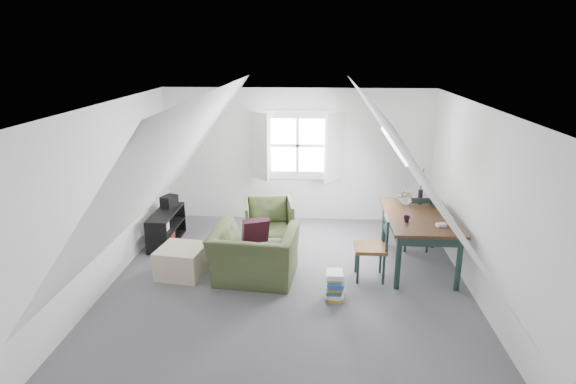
# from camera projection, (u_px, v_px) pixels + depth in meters

# --- Properties ---
(floor) EXTENTS (5.50, 5.50, 0.00)m
(floor) POSITION_uv_depth(u_px,v_px,m) (288.00, 285.00, 6.77)
(floor) COLOR #535358
(floor) RESTS_ON ground
(ceiling) EXTENTS (5.50, 5.50, 0.00)m
(ceiling) POSITION_uv_depth(u_px,v_px,m) (288.00, 106.00, 6.04)
(ceiling) COLOR white
(ceiling) RESTS_ON wall_back
(wall_back) EXTENTS (5.00, 0.00, 5.00)m
(wall_back) POSITION_uv_depth(u_px,v_px,m) (298.00, 155.00, 9.03)
(wall_back) COLOR white
(wall_back) RESTS_ON ground
(wall_front) EXTENTS (5.00, 0.00, 5.00)m
(wall_front) POSITION_uv_depth(u_px,v_px,m) (267.00, 308.00, 3.78)
(wall_front) COLOR white
(wall_front) RESTS_ON ground
(wall_left) EXTENTS (0.00, 5.50, 5.50)m
(wall_left) POSITION_uv_depth(u_px,v_px,m) (106.00, 197.00, 6.56)
(wall_left) COLOR white
(wall_left) RESTS_ON ground
(wall_right) EXTENTS (0.00, 5.50, 5.50)m
(wall_right) POSITION_uv_depth(u_px,v_px,m) (480.00, 204.00, 6.25)
(wall_right) COLOR white
(wall_right) RESTS_ON ground
(slope_left) EXTENTS (3.19, 5.50, 4.48)m
(slope_left) POSITION_uv_depth(u_px,v_px,m) (171.00, 161.00, 6.35)
(slope_left) COLOR white
(slope_left) RESTS_ON wall_left
(slope_right) EXTENTS (3.19, 5.50, 4.48)m
(slope_right) POSITION_uv_depth(u_px,v_px,m) (409.00, 164.00, 6.16)
(slope_right) COLOR white
(slope_right) RESTS_ON wall_right
(dormer_window) EXTENTS (1.71, 0.35, 1.30)m
(dormer_window) POSITION_uv_depth(u_px,v_px,m) (297.00, 146.00, 8.90)
(dormer_window) COLOR white
(dormer_window) RESTS_ON wall_back
(skylight) EXTENTS (0.35, 0.75, 0.47)m
(skylight) POSITION_uv_depth(u_px,v_px,m) (394.00, 146.00, 7.41)
(skylight) COLOR white
(skylight) RESTS_ON slope_right
(armchair_near) EXTENTS (1.27, 1.14, 0.76)m
(armchair_near) POSITION_uv_depth(u_px,v_px,m) (255.00, 279.00, 6.95)
(armchair_near) COLOR #3C4724
(armchair_near) RESTS_ON floor
(armchair_far) EXTENTS (0.92, 0.94, 0.75)m
(armchair_far) POSITION_uv_depth(u_px,v_px,m) (269.00, 242.00, 8.25)
(armchair_far) COLOR #3C4724
(armchair_far) RESTS_ON floor
(throw_pillow) EXTENTS (0.43, 0.34, 0.39)m
(throw_pillow) POSITION_uv_depth(u_px,v_px,m) (255.00, 231.00, 6.89)
(throw_pillow) COLOR #3C1021
(throw_pillow) RESTS_ON armchair_near
(ottoman) EXTENTS (0.72, 0.72, 0.42)m
(ottoman) POSITION_uv_depth(u_px,v_px,m) (182.00, 261.00, 7.03)
(ottoman) COLOR #BCA58E
(ottoman) RESTS_ON floor
(dining_table) EXTENTS (0.99, 1.65, 0.83)m
(dining_table) POSITION_uv_depth(u_px,v_px,m) (420.00, 222.00, 7.15)
(dining_table) COLOR #351E0F
(dining_table) RESTS_ON floor
(demijohn) EXTENTS (0.22, 0.22, 0.31)m
(demijohn) POSITION_uv_depth(u_px,v_px,m) (405.00, 197.00, 7.52)
(demijohn) COLOR silver
(demijohn) RESTS_ON dining_table
(vase_twigs) EXTENTS (0.07, 0.08, 0.57)m
(vase_twigs) POSITION_uv_depth(u_px,v_px,m) (420.00, 196.00, 7.60)
(vase_twigs) COLOR black
(vase_twigs) RESTS_ON dining_table
(cup) EXTENTS (0.10, 0.10, 0.09)m
(cup) POSITION_uv_depth(u_px,v_px,m) (407.00, 222.00, 6.84)
(cup) COLOR black
(cup) RESTS_ON dining_table
(paper_box) EXTENTS (0.15, 0.12, 0.04)m
(paper_box) POSITION_uv_depth(u_px,v_px,m) (441.00, 225.00, 6.67)
(paper_box) COLOR white
(paper_box) RESTS_ON dining_table
(dining_chair_far) EXTENTS (0.44, 0.44, 0.94)m
(dining_chair_far) POSITION_uv_depth(u_px,v_px,m) (416.00, 221.00, 7.84)
(dining_chair_far) COLOR brown
(dining_chair_far) RESTS_ON floor
(dining_chair_near) EXTENTS (0.44, 0.44, 0.94)m
(dining_chair_near) POSITION_uv_depth(u_px,v_px,m) (373.00, 247.00, 6.83)
(dining_chair_near) COLOR brown
(dining_chair_near) RESTS_ON floor
(media_shelf) EXTENTS (0.36, 1.08, 0.56)m
(media_shelf) POSITION_uv_depth(u_px,v_px,m) (166.00, 229.00, 8.13)
(media_shelf) COLOR black
(media_shelf) RESTS_ON floor
(electronics_box) EXTENTS (0.28, 0.32, 0.22)m
(electronics_box) POSITION_uv_depth(u_px,v_px,m) (169.00, 202.00, 8.29)
(electronics_box) COLOR black
(electronics_box) RESTS_ON media_shelf
(magazine_stack) EXTENTS (0.28, 0.33, 0.38)m
(magazine_stack) POSITION_uv_depth(u_px,v_px,m) (335.00, 286.00, 6.36)
(magazine_stack) COLOR #B29933
(magazine_stack) RESTS_ON floor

